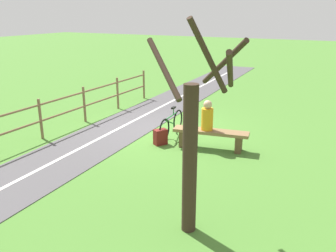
{
  "coord_description": "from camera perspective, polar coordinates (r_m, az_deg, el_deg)",
  "views": [
    {
      "loc": [
        -4.92,
        9.17,
        3.52
      ],
      "look_at": [
        -1.24,
        1.87,
        0.87
      ],
      "focal_mm": 37.98,
      "sensor_mm": 36.0,
      "label": 1
    }
  ],
  "objects": [
    {
      "name": "tree_mid_field",
      "position": [
        5.54,
        4.04,
        -2.86
      ],
      "size": [
        1.49,
        1.5,
        3.46
      ],
      "color": "#38281E",
      "rests_on": "ground_plane"
    },
    {
      "name": "path_centre_line",
      "position": [
        8.7,
        -20.92,
        -7.01
      ],
      "size": [
        0.68,
        32.0,
        0.0
      ],
      "primitive_type": "cube",
      "rotation": [
        0.0,
        0.0,
        0.02
      ],
      "color": "silver",
      "rests_on": "paved_path"
    },
    {
      "name": "backpack",
      "position": [
        9.78,
        -1.25,
        -1.77
      ],
      "size": [
        0.38,
        0.41,
        0.43
      ],
      "rotation": [
        0.0,
        0.0,
        4.13
      ],
      "color": "maroon",
      "rests_on": "ground_plane"
    },
    {
      "name": "bicycle",
      "position": [
        10.39,
        0.55,
        0.26
      ],
      "size": [
        0.14,
        1.69,
        0.85
      ],
      "rotation": [
        0.0,
        0.0,
        1.63
      ],
      "color": "black",
      "rests_on": "ground_plane"
    },
    {
      "name": "person_seated",
      "position": [
        9.36,
        6.32,
        1.49
      ],
      "size": [
        0.35,
        0.35,
        0.8
      ],
      "rotation": [
        0.0,
        0.0,
        0.16
      ],
      "color": "orange",
      "rests_on": "bench"
    },
    {
      "name": "ground_plane",
      "position": [
        10.98,
        -1.38,
        -0.7
      ],
      "size": [
        80.0,
        80.0,
        0.0
      ],
      "primitive_type": "plane",
      "color": "#477A2D"
    },
    {
      "name": "bench",
      "position": [
        9.5,
        6.85,
        -1.56
      ],
      "size": [
        2.03,
        0.72,
        0.52
      ],
      "rotation": [
        0.0,
        0.0,
        0.16
      ],
      "color": "brown",
      "rests_on": "ground_plane"
    },
    {
      "name": "paved_path",
      "position": [
        8.7,
        -20.91,
        -7.07
      ],
      "size": [
        2.69,
        36.03,
        0.02
      ],
      "primitive_type": "cube",
      "rotation": [
        0.0,
        0.0,
        0.02
      ],
      "color": "#4C494C",
      "rests_on": "ground_plane"
    }
  ]
}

